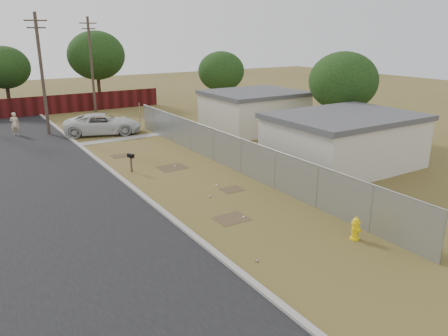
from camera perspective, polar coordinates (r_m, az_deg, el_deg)
ground at (r=23.08m, az=-4.16°, el=-1.93°), size 120.00×120.00×0.00m
street at (r=28.56m, az=-24.14°, el=0.39°), size 15.10×60.00×0.12m
chainlink_fence at (r=25.20m, az=0.95°, el=1.68°), size 0.10×27.06×2.02m
privacy_fence at (r=44.97m, az=-26.73°, el=6.94°), size 30.00×0.12×1.80m
utility_poles at (r=40.57m, az=-23.44°, el=11.85°), size 12.60×8.24×9.00m
houses at (r=30.55m, az=9.20°, el=5.72°), size 9.30×17.24×3.10m
horizon_trees at (r=44.32m, az=-18.22°, el=12.66°), size 33.32×31.94×7.78m
fire_hydrant at (r=17.51m, az=16.81°, el=-7.60°), size 0.43×0.43×0.93m
mailbox at (r=25.13m, az=-12.07°, el=1.38°), size 0.32×0.46×1.08m
pickup_truck at (r=35.21m, az=-15.54°, el=5.58°), size 6.33×4.42×1.60m
pedestrian at (r=37.16m, az=-25.65°, el=5.23°), size 0.73×0.57×1.78m
scattered_litter at (r=20.66m, az=-1.10°, el=-4.13°), size 2.99×11.70×0.07m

